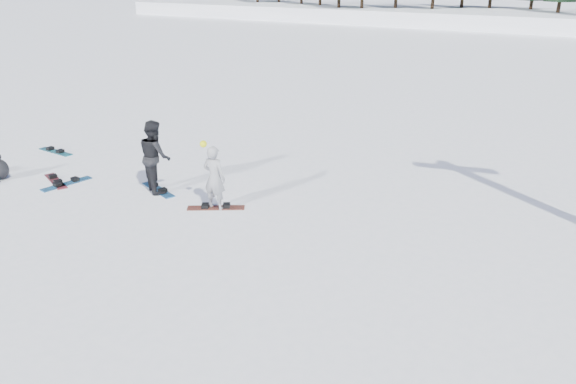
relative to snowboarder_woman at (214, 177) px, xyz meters
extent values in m
plane|color=white|center=(-1.75, -1.28, -0.87)|extent=(420.00, 420.00, 0.00)
cube|color=white|center=(-1.75, 53.72, -1.87)|extent=(90.00, 14.00, 5.00)
ellipsoid|color=white|center=(-71.75, 168.72, -14.48)|extent=(143.00, 110.00, 49.50)
ellipsoid|color=white|center=(-141.75, 208.72, -15.17)|extent=(169.00, 130.00, 52.00)
imported|color=#A2A2A7|center=(0.00, 0.00, -0.01)|extent=(0.64, 0.44, 1.71)
sphere|color=#E0E20B|center=(-0.20, -0.12, 0.90)|extent=(0.18, 0.18, 0.18)
imported|color=black|center=(-2.19, 0.25, 0.15)|extent=(1.25, 1.18, 2.03)
cube|color=maroon|center=(0.00, 0.00, -0.85)|extent=(1.43, 1.01, 0.03)
cube|color=#1B5A95|center=(-2.19, 0.25, -0.85)|extent=(1.50, 0.82, 0.03)
cube|color=maroon|center=(-5.29, -0.70, -0.85)|extent=(1.48, 0.89, 0.03)
cube|color=#1D68A0|center=(-4.84, -0.70, -0.85)|extent=(0.58, 1.53, 0.03)
cube|color=#187186|center=(-7.62, 1.23, -0.85)|extent=(1.52, 0.40, 0.03)
camera|label=1|loc=(8.23, -10.86, 5.06)|focal=35.00mm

